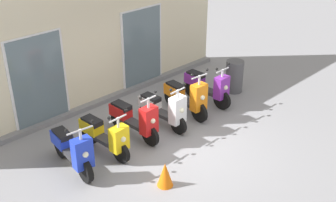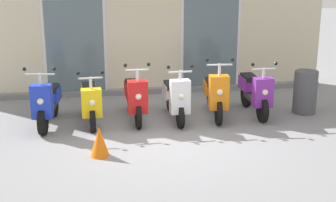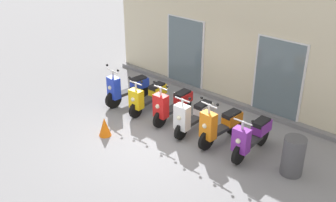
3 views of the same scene
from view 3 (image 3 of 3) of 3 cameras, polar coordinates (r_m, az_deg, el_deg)
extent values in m
plane|color=gray|center=(10.38, -1.35, -5.51)|extent=(40.00, 40.00, 0.00)
cube|color=beige|center=(11.92, 9.16, 8.64)|extent=(8.88, 0.30, 3.83)
cube|color=slate|center=(12.41, 7.93, 0.22)|extent=(8.88, 0.20, 0.12)
cube|color=silver|center=(12.92, 2.44, 6.79)|extent=(1.46, 0.04, 2.30)
cube|color=slate|center=(12.91, 2.38, 6.77)|extent=(1.34, 0.02, 2.22)
cube|color=silver|center=(11.32, 15.30, 2.89)|extent=(1.46, 0.04, 2.30)
cube|color=slate|center=(11.30, 15.25, 2.86)|extent=(1.34, 0.02, 2.22)
cylinder|color=black|center=(11.94, -7.73, 0.18)|extent=(0.18, 0.52, 0.51)
cylinder|color=black|center=(12.51, -3.64, 1.65)|extent=(0.18, 0.52, 0.51)
cube|color=#2D2D30|center=(12.18, -5.66, 1.35)|extent=(0.34, 0.70, 0.09)
cube|color=#1E38C6|center=(11.80, -7.68, 1.89)|extent=(0.41, 0.28, 0.64)
sphere|color=#F2EFCC|center=(11.72, -8.22, 1.89)|extent=(0.12, 0.12, 0.12)
cube|color=#1E38C6|center=(12.36, -4.04, 2.54)|extent=(0.36, 0.55, 0.28)
cube|color=black|center=(12.28, -4.21, 3.08)|extent=(0.32, 0.51, 0.11)
cylinder|color=silver|center=(11.64, -7.81, 3.77)|extent=(0.06, 0.06, 0.24)
cylinder|color=silver|center=(11.60, -7.84, 4.23)|extent=(0.54, 0.10, 0.04)
sphere|color=black|center=(11.35, -7.09, 4.31)|extent=(0.07, 0.07, 0.07)
sphere|color=black|center=(11.77, -8.62, 5.04)|extent=(0.07, 0.07, 0.07)
cylinder|color=black|center=(11.35, -4.59, -1.28)|extent=(0.12, 0.46, 0.46)
cylinder|color=black|center=(12.06, -1.14, 0.56)|extent=(0.12, 0.46, 0.46)
cube|color=#2D2D30|center=(11.65, -2.82, 0.11)|extent=(0.29, 0.67, 0.09)
cube|color=yellow|center=(11.23, -4.51, 0.29)|extent=(0.39, 0.26, 0.54)
sphere|color=#F2EFCC|center=(11.12, -4.97, 0.25)|extent=(0.12, 0.12, 0.12)
cube|color=yellow|center=(11.87, -1.46, 1.57)|extent=(0.32, 0.53, 0.28)
cube|color=black|center=(11.79, -1.59, 2.12)|extent=(0.28, 0.49, 0.11)
cylinder|color=silver|center=(11.06, -4.58, 2.05)|extent=(0.06, 0.06, 0.25)
cylinder|color=silver|center=(11.02, -4.60, 2.55)|extent=(0.45, 0.06, 0.04)
sphere|color=black|center=(10.84, -3.75, 2.73)|extent=(0.07, 0.07, 0.07)
sphere|color=black|center=(11.12, -5.47, 3.31)|extent=(0.07, 0.07, 0.07)
cylinder|color=black|center=(10.83, -1.14, -2.57)|extent=(0.10, 0.49, 0.49)
cylinder|color=black|center=(11.58, 2.45, -0.54)|extent=(0.10, 0.49, 0.49)
cube|color=#2D2D30|center=(11.15, 0.72, -1.06)|extent=(0.28, 0.69, 0.09)
cube|color=red|center=(10.67, -1.02, -0.70)|extent=(0.39, 0.25, 0.64)
sphere|color=#F2EFCC|center=(10.57, -1.49, -0.76)|extent=(0.12, 0.12, 0.12)
cube|color=red|center=(11.39, 2.17, 0.48)|extent=(0.31, 0.53, 0.28)
cube|color=black|center=(11.30, 2.05, 1.05)|extent=(0.27, 0.49, 0.11)
cylinder|color=silver|center=(10.49, -1.04, 1.37)|extent=(0.06, 0.06, 0.25)
cylinder|color=silver|center=(10.44, -1.04, 1.90)|extent=(0.44, 0.05, 0.04)
sphere|color=black|center=(10.27, -0.11, 2.07)|extent=(0.07, 0.07, 0.07)
sphere|color=black|center=(10.54, -1.96, 2.71)|extent=(0.07, 0.07, 0.07)
cylinder|color=black|center=(10.31, 1.83, -4.30)|extent=(0.10, 0.45, 0.45)
cylinder|color=black|center=(11.06, 5.30, -2.12)|extent=(0.10, 0.45, 0.45)
cube|color=#2D2D30|center=(10.63, 3.64, -2.70)|extent=(0.27, 0.67, 0.09)
cube|color=white|center=(10.14, 2.01, -2.31)|extent=(0.38, 0.25, 0.66)
sphere|color=#F2EFCC|center=(10.03, 1.55, -2.39)|extent=(0.12, 0.12, 0.12)
cube|color=white|center=(10.87, 5.04, -1.13)|extent=(0.31, 0.53, 0.28)
cube|color=black|center=(10.78, 4.95, -0.55)|extent=(0.27, 0.49, 0.11)
cylinder|color=silver|center=(9.95, 2.04, -0.23)|extent=(0.06, 0.06, 0.20)
cylinder|color=silver|center=(9.91, 2.05, 0.20)|extent=(0.45, 0.05, 0.04)
sphere|color=black|center=(9.75, 3.11, 0.34)|extent=(0.07, 0.07, 0.07)
sphere|color=black|center=(10.00, 1.04, 1.08)|extent=(0.07, 0.07, 0.07)
cylinder|color=black|center=(9.92, 5.46, -5.55)|extent=(0.14, 0.52, 0.52)
cylinder|color=black|center=(10.64, 9.31, -3.42)|extent=(0.14, 0.52, 0.52)
cube|color=#2D2D30|center=(10.22, 7.49, -3.97)|extent=(0.32, 0.68, 0.09)
cube|color=orange|center=(9.74, 5.72, -3.47)|extent=(0.40, 0.28, 0.68)
sphere|color=#F2EFCC|center=(9.64, 5.21, -3.54)|extent=(0.12, 0.12, 0.12)
cube|color=orange|center=(10.45, 9.07, -2.44)|extent=(0.35, 0.55, 0.28)
cube|color=black|center=(10.35, 8.99, -1.83)|extent=(0.31, 0.50, 0.11)
cylinder|color=silver|center=(9.53, 5.84, -1.14)|extent=(0.06, 0.06, 0.26)
cylinder|color=silver|center=(9.48, 5.87, -0.56)|extent=(0.49, 0.08, 0.04)
sphere|color=black|center=(9.29, 7.03, -0.52)|extent=(0.07, 0.07, 0.07)
sphere|color=black|center=(9.58, 4.80, 0.46)|extent=(0.07, 0.07, 0.07)
cylinder|color=black|center=(9.53, 10.02, -7.39)|extent=(0.10, 0.51, 0.51)
cylinder|color=black|center=(10.33, 13.19, -4.81)|extent=(0.10, 0.51, 0.51)
cube|color=#2D2D30|center=(9.87, 11.73, -5.56)|extent=(0.26, 0.66, 0.09)
cube|color=purple|center=(9.36, 10.32, -5.47)|extent=(0.38, 0.24, 0.59)
sphere|color=#F2EFCC|center=(9.25, 9.91, -5.59)|extent=(0.12, 0.12, 0.12)
cube|color=purple|center=(10.10, 13.09, -3.56)|extent=(0.30, 0.52, 0.28)
cube|color=black|center=(10.00, 13.06, -2.95)|extent=(0.26, 0.48, 0.11)
cylinder|color=silver|center=(9.17, 10.51, -3.42)|extent=(0.06, 0.06, 0.22)
cylinder|color=silver|center=(9.12, 10.56, -2.92)|extent=(0.47, 0.04, 0.04)
sphere|color=black|center=(8.98, 11.89, -2.84)|extent=(0.07, 0.07, 0.07)
sphere|color=black|center=(9.18, 9.36, -1.90)|extent=(0.07, 0.07, 0.07)
cylinder|color=#4C4C51|center=(9.37, 17.30, -7.46)|extent=(0.49, 0.49, 0.91)
cone|color=orange|center=(10.56, -8.96, -3.61)|extent=(0.32, 0.32, 0.52)
camera|label=1|loc=(11.96, -47.56, 17.77)|focal=45.99mm
camera|label=2|loc=(7.91, -60.88, -3.87)|focal=53.08mm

